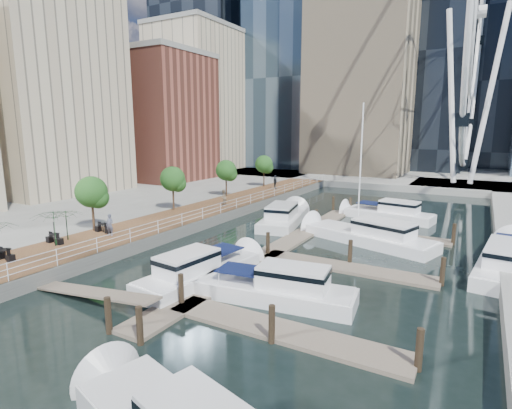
% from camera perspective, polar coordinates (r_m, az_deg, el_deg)
% --- Properties ---
extents(ground, '(520.00, 520.00, 0.00)m').
position_cam_1_polar(ground, '(25.88, -12.85, -10.88)').
color(ground, black).
rests_on(ground, ground).
extents(boardwalk, '(6.00, 60.00, 1.00)m').
position_cam_1_polar(boardwalk, '(42.32, -8.29, -1.52)').
color(boardwalk, brown).
rests_on(boardwalk, ground).
extents(seawall, '(0.25, 60.00, 1.00)m').
position_cam_1_polar(seawall, '(40.59, -4.94, -1.97)').
color(seawall, '#595954').
rests_on(seawall, ground).
extents(land_inland, '(48.00, 90.00, 1.00)m').
position_cam_1_polar(land_inland, '(62.41, -28.32, 1.26)').
color(land_inland, gray).
rests_on(land_inland, ground).
extents(land_far, '(200.00, 114.00, 1.00)m').
position_cam_1_polar(land_far, '(121.06, 21.72, 5.80)').
color(land_far, gray).
rests_on(land_far, ground).
extents(pier, '(14.00, 12.00, 1.00)m').
position_cam_1_polar(pier, '(70.22, 27.26, 2.28)').
color(pier, gray).
rests_on(pier, ground).
extents(railing, '(0.10, 60.00, 1.05)m').
position_cam_1_polar(railing, '(40.43, -5.08, -0.54)').
color(railing, white).
rests_on(railing, boardwalk).
extents(floating_docks, '(16.00, 34.00, 2.60)m').
position_cam_1_polar(floating_docks, '(30.22, 11.91, -6.67)').
color(floating_docks, '#6D6051').
rests_on(floating_docks, ground).
extents(midrise_condos, '(19.00, 67.00, 28.00)m').
position_cam_1_polar(midrise_condos, '(67.02, -19.42, 13.60)').
color(midrise_condos, '#BCAD8E').
rests_on(midrise_condos, ground).
extents(ferris_wheel, '(5.80, 45.60, 47.80)m').
position_cam_1_polar(ferris_wheel, '(71.57, 29.15, 22.82)').
color(ferris_wheel, white).
rests_on(ferris_wheel, ground).
extents(street_trees, '(2.60, 42.60, 4.60)m').
position_cam_1_polar(street_trees, '(42.44, -11.83, 3.59)').
color(street_trees, '#3F2B1C').
rests_on(street_trees, ground).
extents(cafe_tables, '(2.50, 13.70, 0.74)m').
position_cam_1_polar(cafe_tables, '(32.09, -29.40, -5.20)').
color(cafe_tables, black).
rests_on(cafe_tables, ground).
extents(yacht_foreground, '(10.06, 3.89, 2.15)m').
position_cam_1_polar(yacht_foreground, '(22.93, 2.64, -13.53)').
color(yacht_foreground, white).
rests_on(yacht_foreground, ground).
extents(pedestrian_near, '(0.71, 0.54, 1.75)m').
position_cam_1_polar(pedestrian_near, '(33.95, -20.16, -2.75)').
color(pedestrian_near, '#4D5166').
rests_on(pedestrian_near, boardwalk).
extents(pedestrian_mid, '(0.76, 0.93, 1.78)m').
position_cam_1_polar(pedestrian_mid, '(44.64, -4.70, 1.02)').
color(pedestrian_mid, '#7B6B55').
rests_on(pedestrian_mid, boardwalk).
extents(pedestrian_far, '(1.17, 1.10, 1.94)m').
position_cam_1_polar(pedestrian_far, '(57.06, 2.77, 3.26)').
color(pedestrian_far, '#333940').
rests_on(pedestrian_far, boardwalk).
extents(moored_yachts, '(24.09, 39.51, 11.50)m').
position_cam_1_polar(moored_yachts, '(33.07, 14.40, -6.14)').
color(moored_yachts, white).
rests_on(moored_yachts, ground).
extents(cafe_seating, '(3.84, 8.93, 2.67)m').
position_cam_1_polar(cafe_seating, '(32.24, -28.65, -3.39)').
color(cafe_seating, '#0F3818').
rests_on(cafe_seating, ground).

